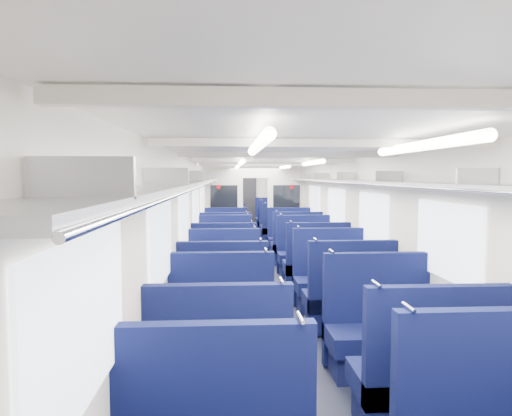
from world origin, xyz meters
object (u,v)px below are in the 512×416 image
at_px(seat_21, 281,231).
at_px(seat_8, 223,304).
at_px(seat_11, 331,283).
at_px(seat_25, 273,223).
at_px(seat_7, 380,335).
at_px(seat_6, 221,334).
at_px(seat_10, 224,285).
at_px(bulkhead, 255,205).
at_px(seat_26, 226,220).
at_px(seat_9, 349,302).
at_px(seat_15, 305,256).
at_px(seat_14, 225,256).
at_px(seat_19, 290,241).
at_px(seat_22, 226,227).
at_px(seat_17, 297,248).
at_px(seat_4, 219,383).
at_px(seat_24, 226,224).
at_px(seat_18, 226,241).
at_px(seat_13, 316,268).
at_px(seat_16, 225,249).
at_px(seat_12, 224,269).
at_px(seat_27, 271,220).
at_px(seat_5, 428,386).
at_px(seat_23, 277,227).
at_px(end_door, 247,202).
at_px(seat_20, 226,231).

bearing_deg(seat_21, seat_8, -101.89).
relative_size(seat_11, seat_25, 1.00).
bearing_deg(seat_8, seat_7, -37.12).
relative_size(seat_6, seat_10, 1.00).
bearing_deg(bulkhead, seat_26, 100.61).
height_order(seat_9, seat_15, same).
height_order(seat_14, seat_19, same).
bearing_deg(seat_22, seat_17, -68.80).
distance_m(seat_4, seat_14, 5.81).
bearing_deg(seat_24, seat_18, -90.00).
height_order(seat_21, seat_22, same).
bearing_deg(seat_13, seat_25, 90.00).
distance_m(seat_8, seat_25, 10.20).
xyz_separation_m(seat_11, seat_16, (-1.66, 3.50, 0.00)).
relative_size(seat_8, seat_11, 1.00).
distance_m(bulkhead, seat_24, 3.39).
relative_size(seat_9, seat_14, 1.00).
height_order(seat_7, seat_24, same).
distance_m(seat_9, seat_18, 6.02).
distance_m(seat_12, seat_24, 7.81).
distance_m(seat_9, seat_27, 11.19).
bearing_deg(seat_25, seat_14, -104.30).
bearing_deg(seat_26, seat_18, -90.00).
xyz_separation_m(seat_12, seat_26, (0.00, 9.07, 0.00)).
xyz_separation_m(seat_6, seat_12, (0.00, 3.37, 0.00)).
height_order(seat_5, seat_24, same).
height_order(seat_6, seat_26, same).
bearing_deg(seat_18, seat_23, 61.70).
bearing_deg(seat_12, seat_25, 78.01).
xyz_separation_m(seat_14, seat_24, (0.00, 6.51, 0.00)).
bearing_deg(seat_17, seat_9, -90.00).
xyz_separation_m(seat_6, seat_13, (1.66, 3.35, 0.00)).
bearing_deg(seat_25, seat_23, -90.00).
xyz_separation_m(seat_15, seat_21, (0.00, 4.46, 0.00)).
bearing_deg(seat_19, seat_13, -90.00).
height_order(seat_9, seat_19, same).
distance_m(seat_7, seat_26, 12.68).
distance_m(end_door, seat_7, 13.91).
xyz_separation_m(seat_9, seat_17, (0.00, 4.62, 0.00)).
bearing_deg(seat_14, seat_7, -70.96).
bearing_deg(seat_21, seat_6, -100.44).
bearing_deg(seat_23, seat_24, 144.03).
xyz_separation_m(seat_10, seat_26, (0.00, 10.26, 0.00)).
distance_m(seat_8, seat_10, 1.05).
relative_size(end_door, seat_20, 1.57).
bearing_deg(seat_21, seat_16, -116.44).
bearing_deg(seat_25, seat_15, -90.00).
relative_size(end_door, seat_15, 1.57).
bearing_deg(seat_4, seat_15, 73.71).
xyz_separation_m(seat_17, seat_22, (-1.66, 4.28, 0.00)).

